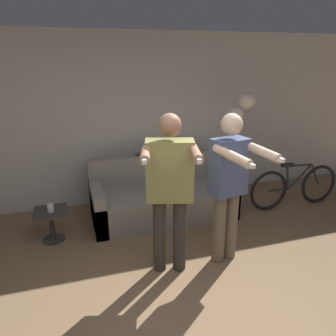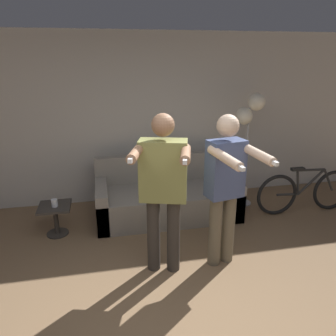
{
  "view_description": "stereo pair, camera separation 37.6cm",
  "coord_description": "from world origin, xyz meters",
  "px_view_note": "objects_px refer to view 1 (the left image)",
  "views": [
    {
      "loc": [
        -0.85,
        -1.87,
        2.24
      ],
      "look_at": [
        0.26,
        1.69,
        0.96
      ],
      "focal_mm": 35.0,
      "sensor_mm": 36.0,
      "label": 1
    },
    {
      "loc": [
        -0.49,
        -1.96,
        2.24
      ],
      "look_at": [
        0.26,
        1.69,
        0.96
      ],
      "focal_mm": 35.0,
      "sensor_mm": 36.0,
      "label": 2
    }
  ],
  "objects_px": {
    "couch": "(162,198)",
    "person_left": "(170,184)",
    "side_table": "(51,219)",
    "cup": "(51,208)",
    "person_right": "(229,181)",
    "floor_lamp": "(240,114)",
    "bicycle": "(294,186)",
    "cat": "(152,150)"
  },
  "relations": [
    {
      "from": "side_table",
      "to": "person_left",
      "type": "bearing_deg",
      "value": -39.87
    },
    {
      "from": "couch",
      "to": "person_left",
      "type": "relative_size",
      "value": 1.17
    },
    {
      "from": "person_left",
      "to": "side_table",
      "type": "distance_m",
      "value": 1.76
    },
    {
      "from": "person_left",
      "to": "bicycle",
      "type": "height_order",
      "value": "person_left"
    },
    {
      "from": "side_table",
      "to": "bicycle",
      "type": "relative_size",
      "value": 0.27
    },
    {
      "from": "person_left",
      "to": "cup",
      "type": "bearing_deg",
      "value": 156.46
    },
    {
      "from": "floor_lamp",
      "to": "person_right",
      "type": "bearing_deg",
      "value": -122.08
    },
    {
      "from": "couch",
      "to": "cat",
      "type": "relative_size",
      "value": 4.58
    },
    {
      "from": "person_left",
      "to": "bicycle",
      "type": "relative_size",
      "value": 1.12
    },
    {
      "from": "person_right",
      "to": "floor_lamp",
      "type": "distance_m",
      "value": 1.76
    },
    {
      "from": "couch",
      "to": "side_table",
      "type": "relative_size",
      "value": 4.93
    },
    {
      "from": "side_table",
      "to": "cup",
      "type": "height_order",
      "value": "cup"
    },
    {
      "from": "person_right",
      "to": "cup",
      "type": "relative_size",
      "value": 17.27
    },
    {
      "from": "bicycle",
      "to": "floor_lamp",
      "type": "bearing_deg",
      "value": 148.48
    },
    {
      "from": "cup",
      "to": "bicycle",
      "type": "bearing_deg",
      "value": -0.56
    },
    {
      "from": "couch",
      "to": "bicycle",
      "type": "xyz_separation_m",
      "value": [
        2.03,
        -0.33,
        0.06
      ]
    },
    {
      "from": "person_right",
      "to": "side_table",
      "type": "xyz_separation_m",
      "value": [
        -1.9,
        1.03,
        -0.68
      ]
    },
    {
      "from": "floor_lamp",
      "to": "cup",
      "type": "height_order",
      "value": "floor_lamp"
    },
    {
      "from": "person_right",
      "to": "side_table",
      "type": "height_order",
      "value": "person_right"
    },
    {
      "from": "side_table",
      "to": "cup",
      "type": "distance_m",
      "value": 0.17
    },
    {
      "from": "floor_lamp",
      "to": "couch",
      "type": "bearing_deg",
      "value": -173.65
    },
    {
      "from": "cup",
      "to": "bicycle",
      "type": "height_order",
      "value": "bicycle"
    },
    {
      "from": "couch",
      "to": "bicycle",
      "type": "distance_m",
      "value": 2.06
    },
    {
      "from": "cup",
      "to": "person_right",
      "type": "bearing_deg",
      "value": -28.02
    },
    {
      "from": "side_table",
      "to": "cup",
      "type": "xyz_separation_m",
      "value": [
        0.01,
        -0.03,
        0.17
      ]
    },
    {
      "from": "person_left",
      "to": "person_right",
      "type": "relative_size",
      "value": 1.02
    },
    {
      "from": "floor_lamp",
      "to": "bicycle",
      "type": "xyz_separation_m",
      "value": [
        0.76,
        -0.47,
        -1.08
      ]
    },
    {
      "from": "couch",
      "to": "floor_lamp",
      "type": "height_order",
      "value": "floor_lamp"
    },
    {
      "from": "person_left",
      "to": "cup",
      "type": "relative_size",
      "value": 17.61
    },
    {
      "from": "person_right",
      "to": "cup",
      "type": "height_order",
      "value": "person_right"
    },
    {
      "from": "couch",
      "to": "bicycle",
      "type": "height_order",
      "value": "couch"
    },
    {
      "from": "floor_lamp",
      "to": "side_table",
      "type": "distance_m",
      "value": 3.05
    },
    {
      "from": "person_right",
      "to": "bicycle",
      "type": "distance_m",
      "value": 2.03
    },
    {
      "from": "person_left",
      "to": "cat",
      "type": "distance_m",
      "value": 1.66
    },
    {
      "from": "cat",
      "to": "bicycle",
      "type": "distance_m",
      "value": 2.26
    },
    {
      "from": "side_table",
      "to": "cup",
      "type": "bearing_deg",
      "value": -70.02
    },
    {
      "from": "bicycle",
      "to": "side_table",
      "type": "bearing_deg",
      "value": 179.01
    },
    {
      "from": "bicycle",
      "to": "cup",
      "type": "bearing_deg",
      "value": 179.44
    },
    {
      "from": "couch",
      "to": "cat",
      "type": "bearing_deg",
      "value": 98.59
    },
    {
      "from": "floor_lamp",
      "to": "person_left",
      "type": "bearing_deg",
      "value": -137.55
    },
    {
      "from": "cat",
      "to": "cup",
      "type": "relative_size",
      "value": 4.51
    },
    {
      "from": "couch",
      "to": "cat",
      "type": "distance_m",
      "value": 0.72
    }
  ]
}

